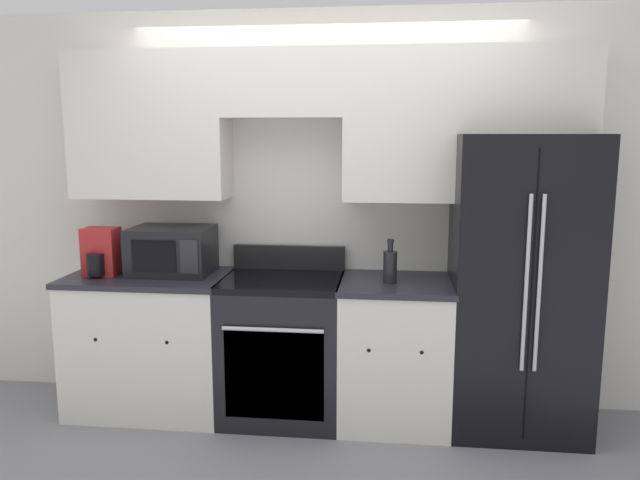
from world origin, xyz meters
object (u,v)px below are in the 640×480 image
at_px(oven_range, 283,347).
at_px(microwave, 172,250).
at_px(refrigerator, 517,283).
at_px(bottle, 390,266).

height_order(oven_range, microwave, microwave).
relative_size(refrigerator, microwave, 3.53).
relative_size(oven_range, refrigerator, 0.59).
bearing_deg(oven_range, microwave, 175.34).
distance_m(refrigerator, microwave, 2.20).
distance_m(oven_range, microwave, 0.95).
xyz_separation_m(oven_range, bottle, (0.68, -0.03, 0.56)).
bearing_deg(refrigerator, oven_range, -176.99).
height_order(refrigerator, microwave, refrigerator).
xyz_separation_m(oven_range, microwave, (-0.73, 0.06, 0.60)).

